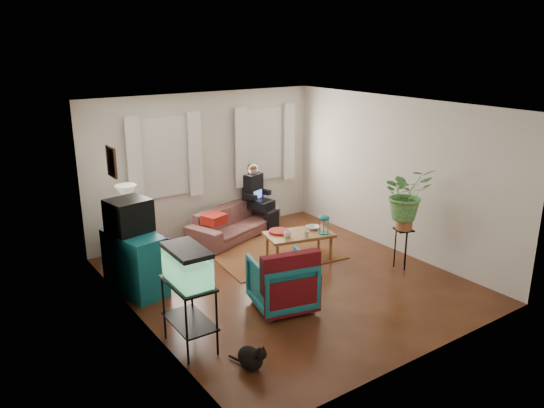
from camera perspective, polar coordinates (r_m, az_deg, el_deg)
floor at (r=8.07m, az=1.64°, el=-8.18°), size 4.50×5.00×0.01m
ceiling at (r=7.34m, az=1.81°, el=10.48°), size 4.50×5.00×0.01m
wall_back at (r=9.66m, az=-7.14°, el=4.17°), size 4.50×0.01×2.60m
wall_front at (r=5.90m, az=16.35°, el=-5.01°), size 4.50×0.01×2.60m
wall_left at (r=6.58m, az=-14.25°, el=-2.50°), size 0.01×5.00×2.60m
wall_right at (r=9.08m, az=13.23°, el=2.99°), size 0.01×5.00×2.60m
window_left at (r=9.26m, az=-11.53°, el=4.96°), size 1.08×0.04×1.38m
window_right at (r=10.22m, az=-0.90°, el=6.45°), size 1.08×0.04×1.38m
curtains_left at (r=9.19m, az=-11.33°, el=4.88°), size 1.36×0.06×1.50m
curtains_right at (r=10.15m, az=-0.65°, el=6.38°), size 1.36×0.06×1.50m
picture_frame at (r=7.20m, az=-16.82°, el=4.35°), size 0.04×0.32×0.40m
area_rug at (r=9.03m, az=0.18°, el=-5.26°), size 2.16×1.80×0.01m
sofa at (r=9.68m, az=-4.07°, el=-1.45°), size 2.02×1.32×0.74m
seated_person at (r=10.13m, az=-1.64°, el=0.58°), size 0.63×0.70×1.12m
side_table at (r=8.95m, az=-15.03°, el=-3.85°), size 0.49×0.49×0.67m
table_lamp at (r=8.75m, az=-15.34°, el=-0.04°), size 0.37×0.37×0.61m
dresser at (r=7.81m, az=-14.52°, el=-6.12°), size 0.67×1.06×0.88m
crt_tv at (r=7.66m, az=-15.16°, el=-1.20°), size 0.63×0.59×0.47m
aquarium_stand at (r=6.35m, az=-8.86°, el=-11.69°), size 0.43×0.75×0.83m
aquarium at (r=6.08m, az=-9.13°, el=-6.47°), size 0.39×0.68×0.43m
black_cat at (r=6.04m, az=-2.36°, el=-16.01°), size 0.33×0.42×0.31m
armchair at (r=7.15m, az=1.07°, el=-8.18°), size 0.91×0.87×0.79m
serape_throw at (r=6.83m, az=2.07°, el=-7.95°), size 0.81×0.36×0.65m
coffee_table at (r=8.74m, az=2.90°, el=-4.53°), size 1.19×0.83×0.45m
cup_a at (r=8.47m, az=1.68°, el=-3.28°), size 0.15×0.15×0.10m
cup_b at (r=8.51m, az=3.72°, el=-3.21°), size 0.12×0.12×0.09m
bowl at (r=8.85m, az=4.42°, el=-2.55°), size 0.26×0.26×0.05m
snack_tray at (r=8.67m, az=0.75°, el=-2.97°), size 0.40×0.40×0.04m
birdcage at (r=8.64m, az=5.61°, el=-2.18°), size 0.21×0.21×0.31m
plant_stand at (r=8.61m, az=13.82°, el=-4.67°), size 0.34×0.34×0.65m
potted_plant at (r=8.36m, az=14.20°, el=0.26°), size 0.90×0.83×0.82m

